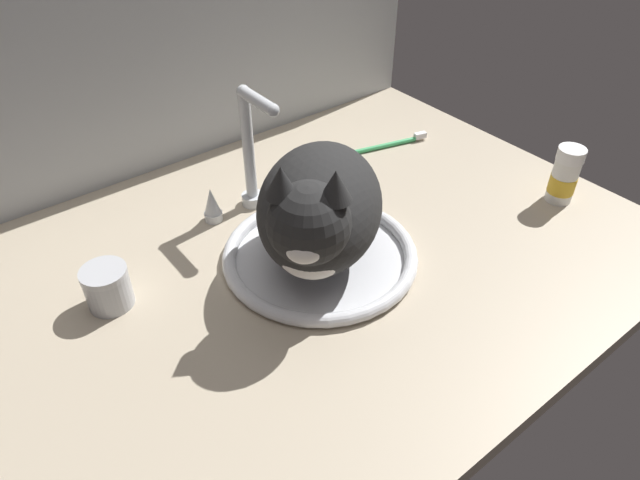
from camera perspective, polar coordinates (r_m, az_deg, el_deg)
countertop at (r=95.03cm, az=0.33°, el=-1.74°), size 106.90×80.54×3.00cm
backsplash_wall at (r=115.93cm, az=-12.95°, el=16.39°), size 106.90×2.40×41.78cm
sink_basin at (r=91.74cm, az=0.00°, el=-1.49°), size 31.30×31.30×2.17cm
faucet at (r=100.08cm, az=-6.81°, el=7.64°), size 19.50×11.41×22.82cm
cat at (r=83.75cm, az=-0.20°, el=2.95°), size 32.18×31.81×21.36cm
pill_bottle at (r=111.99cm, az=23.18°, el=5.82°), size 4.83×4.83×10.71cm
metal_jar at (r=88.28cm, az=-20.42°, el=-4.43°), size 6.71×6.71×6.48cm
toothbrush at (r=123.26cm, az=7.15°, el=9.51°), size 17.09×5.44×1.70cm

